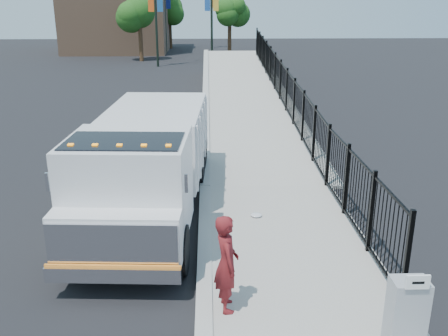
{
  "coord_description": "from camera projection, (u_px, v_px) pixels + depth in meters",
  "views": [
    {
      "loc": [
        0.11,
        -9.59,
        5.36
      ],
      "look_at": [
        0.49,
        2.0,
        1.37
      ],
      "focal_mm": 40.0,
      "sensor_mm": 36.0,
      "label": 1
    }
  ],
  "objects": [
    {
      "name": "ground",
      "position": [
        205.0,
        258.0,
        10.8
      ],
      "size": [
        120.0,
        120.0,
        0.0
      ],
      "primitive_type": "plane",
      "color": "black",
      "rests_on": "ground"
    },
    {
      "name": "sidewalk",
      "position": [
        311.0,
        309.0,
        8.95
      ],
      "size": [
        3.55,
        12.0,
        0.12
      ],
      "primitive_type": "cube",
      "color": "#9E998E",
      "rests_on": "ground"
    },
    {
      "name": "curb",
      "position": [
        204.0,
        310.0,
        8.89
      ],
      "size": [
        0.3,
        12.0,
        0.16
      ],
      "primitive_type": "cube",
      "color": "#ADAAA3",
      "rests_on": "ground"
    },
    {
      "name": "ramp",
      "position": [
        247.0,
        105.0,
        25.99
      ],
      "size": [
        3.95,
        24.06,
        3.19
      ],
      "primitive_type": "cube",
      "rotation": [
        0.06,
        0.0,
        0.0
      ],
      "color": "#9E998E",
      "rests_on": "ground"
    },
    {
      "name": "iron_fence",
      "position": [
        286.0,
        104.0,
        21.96
      ],
      "size": [
        0.1,
        28.0,
        1.8
      ],
      "primitive_type": "cube",
      "color": "black",
      "rests_on": "ground"
    },
    {
      "name": "truck",
      "position": [
        146.0,
        160.0,
        12.34
      ],
      "size": [
        3.0,
        8.04,
        2.71
      ],
      "rotation": [
        0.0,
        0.0,
        -0.06
      ],
      "color": "black",
      "rests_on": "ground"
    },
    {
      "name": "worker",
      "position": [
        227.0,
        263.0,
        8.59
      ],
      "size": [
        0.51,
        0.7,
        1.78
      ],
      "primitive_type": "imported",
      "rotation": [
        0.0,
        0.0,
        1.71
      ],
      "color": "maroon",
      "rests_on": "sidewalk"
    },
    {
      "name": "utility_cabinet",
      "position": [
        406.0,
        316.0,
        7.61
      ],
      "size": [
        0.55,
        0.4,
        1.25
      ],
      "primitive_type": "cube",
      "color": "gray",
      "rests_on": "sidewalk"
    },
    {
      "name": "arrow_sign",
      "position": [
        418.0,
        282.0,
        7.16
      ],
      "size": [
        0.35,
        0.04,
        0.22
      ],
      "primitive_type": "cube",
      "color": "white",
      "rests_on": "utility_cabinet"
    },
    {
      "name": "debris",
      "position": [
        256.0,
        215.0,
        12.57
      ],
      "size": [
        0.29,
        0.29,
        0.07
      ],
      "primitive_type": "ellipsoid",
      "color": "silver",
      "rests_on": "sidewalk"
    },
    {
      "name": "light_pole_0",
      "position": [
        160.0,
        10.0,
        39.07
      ],
      "size": [
        3.77,
        0.22,
        8.0
      ],
      "color": "black",
      "rests_on": "ground"
    },
    {
      "name": "light_pole_1",
      "position": [
        208.0,
        10.0,
        41.3
      ],
      "size": [
        3.78,
        0.22,
        8.0
      ],
      "color": "black",
      "rests_on": "ground"
    },
    {
      "name": "light_pole_2",
      "position": [
        168.0,
        8.0,
        48.67
      ],
      "size": [
        3.77,
        0.22,
        8.0
      ],
      "color": "black",
      "rests_on": "ground"
    },
    {
      "name": "light_pole_3",
      "position": [
        208.0,
        7.0,
        53.85
      ],
      "size": [
        3.78,
        0.22,
        8.0
      ],
      "color": "black",
      "rests_on": "ground"
    },
    {
      "name": "tree_0",
      "position": [
        139.0,
        14.0,
        42.62
      ],
      "size": [
        2.83,
        2.83,
        5.42
      ],
      "color": "#382314",
      "rests_on": "ground"
    },
    {
      "name": "tree_1",
      "position": [
        230.0,
        14.0,
        45.58
      ],
      "size": [
        2.09,
        2.09,
        5.05
      ],
      "color": "#382314",
      "rests_on": "ground"
    },
    {
      "name": "tree_2",
      "position": [
        170.0,
        11.0,
        53.47
      ],
      "size": [
        2.85,
        2.85,
        5.42
      ],
      "color": "#382314",
      "rests_on": "ground"
    },
    {
      "name": "building",
      "position": [
        118.0,
        11.0,
        50.81
      ],
      "size": [
        10.0,
        10.0,
        8.0
      ],
      "primitive_type": "cube",
      "color": "#8C664C",
      "rests_on": "ground"
    }
  ]
}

